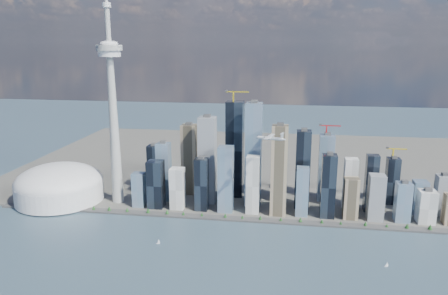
# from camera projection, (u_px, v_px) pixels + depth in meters

# --- Properties ---
(ground) EXTENTS (4000.00, 4000.00, 0.00)m
(ground) POSITION_uv_depth(u_px,v_px,m) (225.00, 283.00, 682.83)
(ground) COLOR #2D3F50
(ground) RESTS_ON ground
(seawall) EXTENTS (1100.00, 22.00, 4.00)m
(seawall) POSITION_uv_depth(u_px,v_px,m) (243.00, 219.00, 922.47)
(seawall) COLOR #383838
(seawall) RESTS_ON ground
(land) EXTENTS (1400.00, 900.00, 3.00)m
(land) POSITION_uv_depth(u_px,v_px,m) (258.00, 163.00, 1354.81)
(land) COLOR #4C4C47
(land) RESTS_ON ground
(shoreline_trees) EXTENTS (960.53, 7.20, 8.80)m
(shoreline_trees) POSITION_uv_depth(u_px,v_px,m) (243.00, 216.00, 920.87)
(shoreline_trees) COLOR #3F2D1E
(shoreline_trees) RESTS_ON seawall
(skyscraper_cluster) EXTENTS (736.00, 142.00, 255.92)m
(skyscraper_cluster) POSITION_uv_depth(u_px,v_px,m) (274.00, 174.00, 978.82)
(skyscraper_cluster) COLOR black
(skyscraper_cluster) RESTS_ON land
(needle_tower) EXTENTS (56.00, 56.00, 550.50)m
(needle_tower) POSITION_uv_depth(u_px,v_px,m) (112.00, 103.00, 968.37)
(needle_tower) COLOR #9F9F9A
(needle_tower) RESTS_ON land
(dome_stadium) EXTENTS (200.00, 200.00, 86.00)m
(dome_stadium) POSITION_uv_depth(u_px,v_px,m) (59.00, 185.00, 1025.75)
(dome_stadium) COLOR silver
(dome_stadium) RESTS_ON land
(airplane) EXTENTS (59.71, 53.20, 14.71)m
(airplane) POSITION_uv_depth(u_px,v_px,m) (271.00, 138.00, 845.80)
(airplane) COLOR silver
(airplane) RESTS_ON ground
(sailboat_west) EXTENTS (7.28, 2.98, 10.05)m
(sailboat_west) POSITION_uv_depth(u_px,v_px,m) (158.00, 242.00, 815.54)
(sailboat_west) COLOR white
(sailboat_west) RESTS_ON ground
(sailboat_east) EXTENTS (6.82, 3.19, 9.45)m
(sailboat_east) POSITION_uv_depth(u_px,v_px,m) (387.00, 265.00, 732.70)
(sailboat_east) COLOR white
(sailboat_east) RESTS_ON ground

